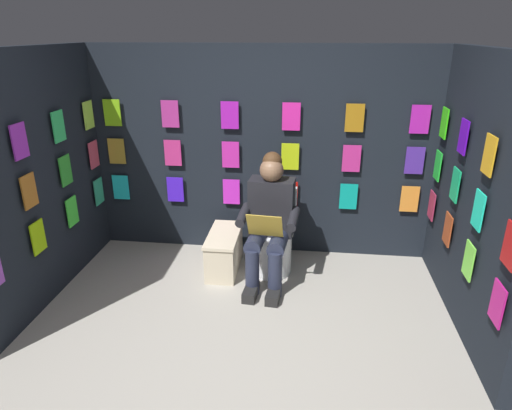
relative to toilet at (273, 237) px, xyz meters
The scene contains 7 objects.
ground_plane 1.65m from the toilet, 84.14° to the left, with size 30.00×30.00×0.00m, color #9E998E.
display_wall_back 0.85m from the toilet, 69.62° to the right, with size 3.44×0.14×2.07m.
display_wall_left 1.81m from the toilet, 158.71° to the left, with size 0.14×2.00×2.07m.
display_wall_right 2.10m from the toilet, 17.82° to the left, with size 0.14×2.00×2.07m.
toilet is the anchor object (origin of this frame).
person_reading 0.35m from the toilet, 85.86° to the left, with size 0.55×0.71×1.19m.
comic_longbox_near 0.49m from the toilet, ahead, with size 0.29×0.64×0.38m.
Camera 1 is at (-0.47, 2.27, 2.18)m, focal length 31.55 mm.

